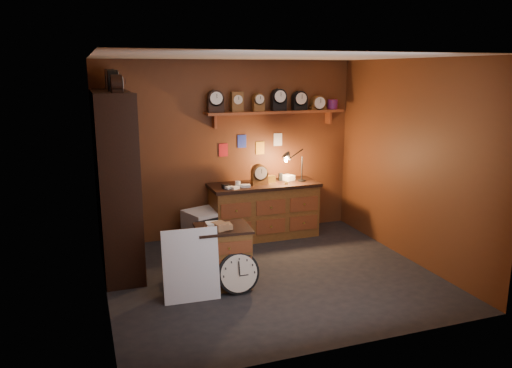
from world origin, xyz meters
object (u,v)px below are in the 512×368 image
(workbench, at_px, (264,207))
(low_cabinet, at_px, (223,253))
(shelving_unit, at_px, (113,174))
(big_round_clock, at_px, (238,273))

(workbench, relative_size, low_cabinet, 2.06)
(low_cabinet, bearing_deg, shelving_unit, 142.10)
(shelving_unit, height_order, low_cabinet, shelving_unit)
(workbench, distance_m, low_cabinet, 1.89)
(shelving_unit, height_order, big_round_clock, shelving_unit)
(low_cabinet, height_order, big_round_clock, low_cabinet)
(shelving_unit, bearing_deg, workbench, 12.42)
(shelving_unit, bearing_deg, low_cabinet, -42.10)
(workbench, height_order, low_cabinet, workbench)
(shelving_unit, relative_size, big_round_clock, 5.14)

